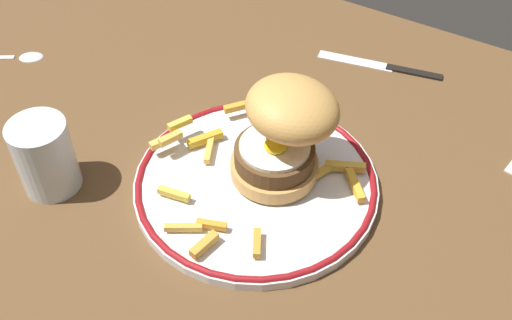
% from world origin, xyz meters
% --- Properties ---
extents(ground_plane, '(1.37, 0.80, 0.04)m').
position_xyz_m(ground_plane, '(0.00, 0.00, -0.02)').
color(ground_plane, brown).
extents(dinner_plate, '(0.28, 0.28, 0.02)m').
position_xyz_m(dinner_plate, '(0.03, -0.03, 0.01)').
color(dinner_plate, silver).
rests_on(dinner_plate, ground_plane).
extents(burger, '(0.15, 0.15, 0.12)m').
position_xyz_m(burger, '(0.05, 0.00, 0.08)').
color(burger, tan).
rests_on(burger, dinner_plate).
extents(fries_pile, '(0.25, 0.23, 0.03)m').
position_xyz_m(fries_pile, '(0.01, -0.04, 0.02)').
color(fries_pile, gold).
rests_on(fries_pile, dinner_plate).
extents(water_glass, '(0.07, 0.07, 0.09)m').
position_xyz_m(water_glass, '(-0.18, -0.15, 0.04)').
color(water_glass, silver).
rests_on(water_glass, ground_plane).
extents(knife, '(0.18, 0.05, 0.01)m').
position_xyz_m(knife, '(0.07, 0.27, 0.00)').
color(knife, black).
rests_on(knife, ground_plane).
extents(spoon, '(0.12, 0.09, 0.01)m').
position_xyz_m(spoon, '(-0.40, 0.01, 0.00)').
color(spoon, silver).
rests_on(spoon, ground_plane).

